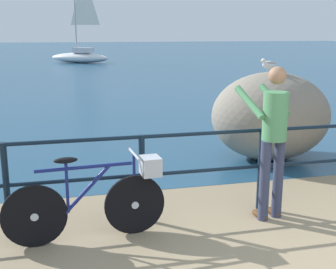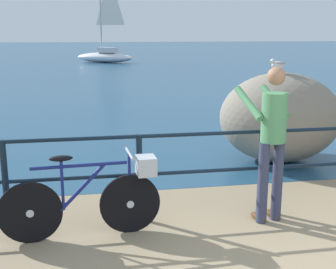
# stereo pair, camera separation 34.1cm
# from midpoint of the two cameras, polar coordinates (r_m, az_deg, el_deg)

# --- Properties ---
(ground_plane) EXTENTS (120.00, 120.00, 0.10)m
(ground_plane) POSITION_cam_midpoint_polar(r_m,az_deg,el_deg) (22.79, -4.58, 7.56)
(ground_plane) COLOR #937F60
(sea_surface) EXTENTS (120.00, 90.00, 0.01)m
(sea_surface) POSITION_cam_midpoint_polar(r_m,az_deg,el_deg) (50.80, -7.70, 10.61)
(sea_surface) COLOR navy
(sea_surface) RESTS_ON ground_plane
(promenade_railing) EXTENTS (8.89, 0.07, 1.02)m
(promenade_railing) POSITION_cam_midpoint_polar(r_m,az_deg,el_deg) (5.45, 13.71, -3.32)
(promenade_railing) COLOR black
(promenade_railing) RESTS_ON ground_plane
(bicycle) EXTENTS (1.70, 0.48, 0.92)m
(bicycle) POSITION_cam_midpoint_polar(r_m,az_deg,el_deg) (4.75, -7.34, -7.76)
(bicycle) COLOR black
(bicycle) RESTS_ON ground_plane
(person_at_railing) EXTENTS (0.55, 0.67, 1.78)m
(person_at_railing) POSITION_cam_midpoint_polar(r_m,az_deg,el_deg) (5.11, 15.08, -0.40)
(person_at_railing) COLOR #333851
(person_at_railing) RESTS_ON ground_plane
(breakwater_boulder_main) EXTENTS (2.04, 1.74, 1.49)m
(breakwater_boulder_main) POSITION_cam_midpoint_polar(r_m,az_deg,el_deg) (7.69, 15.48, 2.14)
(breakwater_boulder_main) COLOR gray
(breakwater_boulder_main) RESTS_ON ground
(seagull) EXTENTS (0.34, 0.19, 0.23)m
(seagull) POSITION_cam_midpoint_polar(r_m,az_deg,el_deg) (7.50, 15.29, 8.72)
(seagull) COLOR gold
(seagull) RESTS_ON breakwater_boulder_main
(sailboat) EXTENTS (4.40, 3.49, 6.16)m
(sailboat) POSITION_cam_midpoint_polar(r_m,az_deg,el_deg) (31.96, -7.83, 10.44)
(sailboat) COLOR white
(sailboat) RESTS_ON sea_surface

